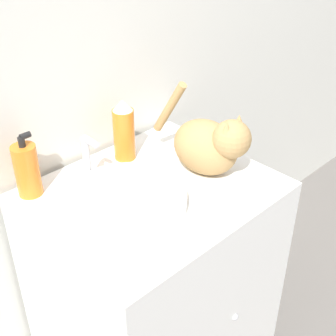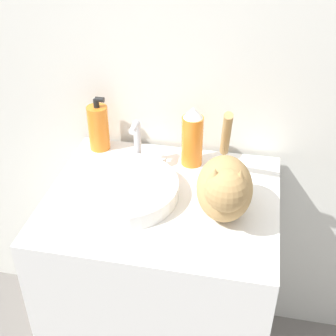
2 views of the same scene
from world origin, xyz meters
name	(u,v)px [view 1 (image 1 of 2)]	position (x,y,z in m)	size (l,w,h in m)	color
wall_back	(75,36)	(0.00, 0.64, 1.25)	(6.00, 0.05, 2.50)	silver
vanity_cabinet	(155,287)	(0.00, 0.30, 0.43)	(0.72, 0.61, 0.85)	white
sink_basin	(127,201)	(-0.12, 0.28, 0.88)	(0.34, 0.34, 0.05)	white
faucet	(88,165)	(-0.12, 0.46, 0.92)	(0.20, 0.08, 0.17)	silver
cat	(210,144)	(0.19, 0.24, 0.95)	(0.18, 0.37, 0.28)	tan
soap_bottle	(27,170)	(-0.28, 0.54, 0.93)	(0.07, 0.07, 0.20)	orange
spray_bottle	(124,131)	(0.06, 0.50, 0.95)	(0.07, 0.07, 0.21)	orange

